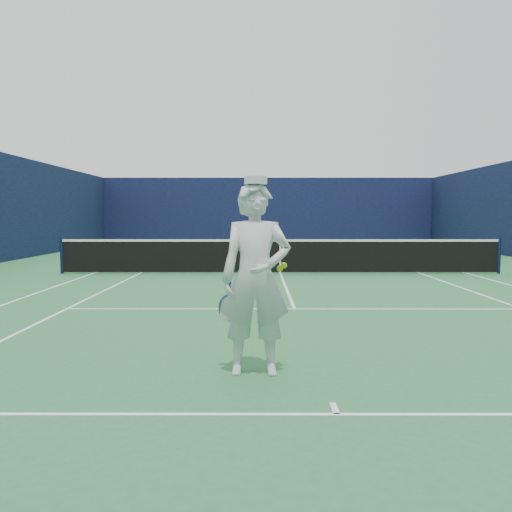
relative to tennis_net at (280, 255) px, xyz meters
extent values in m
plane|color=#296C3A|center=(0.00, 0.00, -0.55)|extent=(80.00, 80.00, 0.00)
cube|color=white|center=(0.00, 11.88, -0.55)|extent=(11.03, 0.06, 0.01)
cube|color=white|center=(0.00, -11.88, -0.55)|extent=(11.03, 0.06, 0.01)
cube|color=white|center=(-5.49, 0.00, -0.55)|extent=(0.06, 23.83, 0.01)
cube|color=white|center=(5.49, 0.00, -0.55)|extent=(0.06, 23.83, 0.01)
cube|color=white|center=(-4.12, 0.00, -0.55)|extent=(0.06, 23.77, 0.01)
cube|color=white|center=(4.12, 0.00, -0.55)|extent=(0.06, 23.77, 0.01)
cube|color=white|center=(0.00, 6.40, -0.55)|extent=(8.23, 0.06, 0.01)
cube|color=white|center=(0.00, -6.40, -0.55)|extent=(8.23, 0.06, 0.01)
cube|color=white|center=(0.00, 0.00, -0.55)|extent=(0.06, 12.80, 0.01)
cube|color=white|center=(0.00, 11.73, -0.55)|extent=(0.06, 0.30, 0.01)
cube|color=white|center=(0.00, -11.73, -0.55)|extent=(0.06, 0.30, 0.01)
cube|color=#0E1334|center=(0.00, 18.00, 1.45)|extent=(20.12, 0.12, 4.00)
cylinder|color=#141E4C|center=(-6.40, 0.00, -0.02)|extent=(0.09, 0.09, 1.07)
cylinder|color=#141E4C|center=(6.40, 0.00, -0.02)|extent=(0.09, 0.09, 1.07)
cube|color=black|center=(0.00, 0.00, -0.05)|extent=(12.79, 0.02, 0.92)
cube|color=white|center=(0.00, 0.00, 0.42)|extent=(12.79, 0.04, 0.07)
cube|color=white|center=(0.00, 0.00, -0.08)|extent=(0.05, 0.03, 0.94)
imported|color=silver|center=(-0.69, -10.60, 0.46)|extent=(0.75, 0.49, 2.03)
cylinder|color=white|center=(-0.69, -10.60, 1.50)|extent=(0.24, 0.24, 0.08)
cube|color=white|center=(-0.69, -10.47, 1.47)|extent=(0.18, 0.10, 0.02)
cylinder|color=navy|center=(-0.97, -10.53, 0.50)|extent=(0.03, 0.09, 0.22)
cube|color=#1B4994|center=(-0.97, -10.47, 0.32)|extent=(0.02, 0.02, 0.14)
torus|color=#1B4994|center=(-0.97, -10.41, 0.12)|extent=(0.30, 0.10, 0.29)
cube|color=beige|center=(-0.97, -10.41, 0.12)|extent=(0.22, 0.01, 0.30)
sphere|color=#BDD818|center=(-0.43, -10.50, 0.56)|extent=(0.07, 0.07, 0.07)
sphere|color=#BDD818|center=(-0.39, -10.48, 0.59)|extent=(0.07, 0.07, 0.07)
camera|label=1|loc=(-0.68, -16.59, 1.12)|focal=40.00mm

